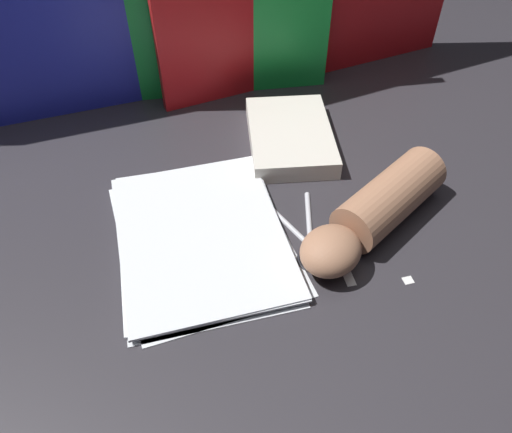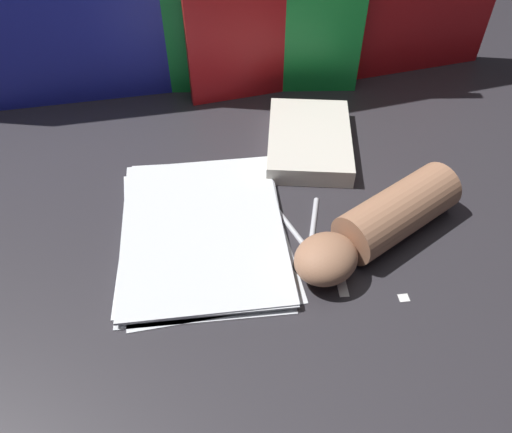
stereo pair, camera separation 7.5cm
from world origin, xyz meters
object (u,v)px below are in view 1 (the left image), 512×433
Objects in this scene: book_closed at (290,136)px; hand_forearm at (376,212)px; paper_stack at (202,236)px; scissors at (310,243)px.

book_closed is 0.81× the size of hand_forearm.
paper_stack is 0.28m from hand_forearm.
paper_stack is 1.13× the size of hand_forearm.
scissors is at bearing -178.93° from hand_forearm.
book_closed is at bearing 77.73° from scissors.
hand_forearm is at bearing -78.13° from book_closed.
scissors is at bearing -102.27° from book_closed.
scissors is at bearing -20.46° from paper_stack.
hand_forearm is at bearing -12.16° from paper_stack.
book_closed is 1.45× the size of scissors.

